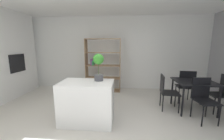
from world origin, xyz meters
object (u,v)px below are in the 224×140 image
(built_in_oven, at_px, (18,63))
(kitchen_island, at_px, (87,102))
(potted_plant_on_island, at_px, (99,64))
(open_bookshelf, at_px, (102,65))
(dining_table, at_px, (194,85))
(dining_chair_far, at_px, (186,84))
(dining_chair_island_side, at_px, (166,89))
(dining_chair_window_side, at_px, (222,91))
(dining_chair_near, at_px, (203,96))

(built_in_oven, height_order, kitchen_island, built_in_oven)
(potted_plant_on_island, xyz_separation_m, open_bookshelf, (-0.24, 2.01, -0.31))
(dining_table, bearing_deg, open_bookshelf, 151.92)
(potted_plant_on_island, xyz_separation_m, dining_table, (2.34, 0.63, -0.58))
(kitchen_island, relative_size, dining_chair_far, 1.15)
(dining_table, height_order, dining_chair_island_side, dining_chair_island_side)
(potted_plant_on_island, xyz_separation_m, dining_chair_window_side, (3.03, 0.64, -0.72))
(potted_plant_on_island, height_order, dining_chair_near, potted_plant_on_island)
(dining_chair_island_side, distance_m, dining_chair_near, 0.81)
(kitchen_island, height_order, dining_chair_window_side, dining_chair_window_side)
(dining_table, height_order, dining_chair_near, dining_chair_near)
(built_in_oven, height_order, open_bookshelf, open_bookshelf)
(dining_chair_island_side, relative_size, dining_chair_near, 0.96)
(kitchen_island, distance_m, dining_chair_near, 2.59)
(open_bookshelf, bearing_deg, dining_table, -28.08)
(potted_plant_on_island, bearing_deg, dining_chair_window_side, 11.91)
(dining_table, bearing_deg, dining_chair_window_side, 0.60)
(dining_chair_island_side, distance_m, dining_chair_far, 0.80)
(dining_chair_window_side, bearing_deg, potted_plant_on_island, -82.09)
(potted_plant_on_island, distance_m, dining_chair_near, 2.44)
(kitchen_island, relative_size, dining_table, 1.21)
(dining_chair_far, bearing_deg, kitchen_island, 31.47)
(potted_plant_on_island, xyz_separation_m, dining_chair_far, (2.33, 1.08, -0.69))
(kitchen_island, bearing_deg, dining_chair_near, 7.27)
(built_in_oven, bearing_deg, potted_plant_on_island, -22.51)
(dining_chair_island_side, height_order, dining_chair_far, dining_chair_far)
(built_in_oven, relative_size, dining_chair_island_side, 0.65)
(dining_chair_island_side, relative_size, dining_chair_window_side, 0.97)
(dining_chair_far, bearing_deg, open_bookshelf, -13.71)
(kitchen_island, height_order, dining_chair_far, dining_chair_far)
(kitchen_island, distance_m, dining_chair_island_side, 2.05)
(built_in_oven, xyz_separation_m, dining_chair_far, (5.21, -0.12, -0.54))
(dining_chair_window_side, bearing_deg, dining_chair_island_side, -94.10)
(dining_chair_near, bearing_deg, open_bookshelf, 138.15)
(kitchen_island, height_order, open_bookshelf, open_bookshelf)
(open_bookshelf, xyz_separation_m, dining_chair_window_side, (3.27, -1.37, -0.41))
(potted_plant_on_island, relative_size, dining_chair_window_side, 0.62)
(dining_chair_window_side, bearing_deg, kitchen_island, -80.69)
(dining_chair_island_side, bearing_deg, dining_chair_far, -52.02)
(kitchen_island, relative_size, dining_chair_near, 1.18)
(dining_table, xyz_separation_m, dining_chair_window_side, (0.69, 0.01, -0.14))
(potted_plant_on_island, relative_size, dining_chair_far, 0.61)
(dining_chair_near, bearing_deg, dining_table, 81.86)
(open_bookshelf, bearing_deg, dining_chair_near, -35.26)
(dining_chair_island_side, bearing_deg, dining_chair_near, -118.18)
(kitchen_island, distance_m, dining_table, 2.71)
(potted_plant_on_island, distance_m, open_bookshelf, 2.05)
(dining_chair_near, relative_size, dining_chair_far, 0.98)
(dining_chair_window_side, bearing_deg, open_bookshelf, -116.72)
(kitchen_island, height_order, potted_plant_on_island, potted_plant_on_island)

